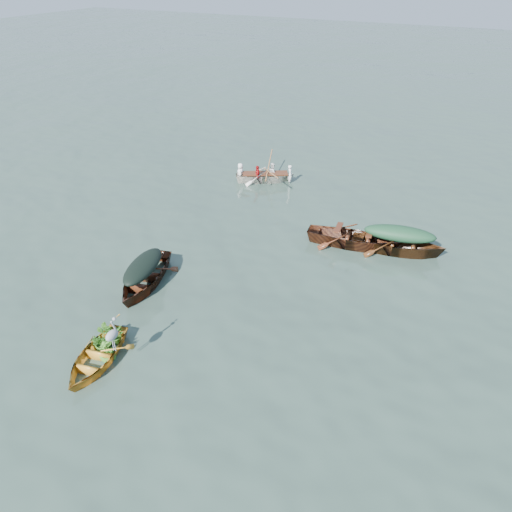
{
  "coord_description": "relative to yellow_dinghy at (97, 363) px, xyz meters",
  "views": [
    {
      "loc": [
        5.96,
        -10.85,
        8.75
      ],
      "look_at": [
        -0.23,
        1.25,
        0.5
      ],
      "focal_mm": 35.0,
      "sensor_mm": 36.0,
      "label": 1
    }
  ],
  "objects": [
    {
      "name": "oars",
      "position": [
        -1.4,
        12.35,
        0.45
      ],
      "size": [
        1.8,
        2.56,
        0.06
      ],
      "primitive_type": null,
      "rotation": [
        0.0,
        0.0,
        2.08
      ],
      "color": "#976439",
      "rests_on": "rowed_boat"
    },
    {
      "name": "rowers",
      "position": [
        -1.4,
        12.35,
        0.8
      ],
      "size": [
        2.71,
        2.11,
        0.76
      ],
      "primitive_type": "imported",
      "rotation": [
        0.0,
        0.0,
        2.08
      ],
      "color": "white",
      "rests_on": "rowed_boat"
    },
    {
      "name": "dark_covered_boat",
      "position": [
        -1.09,
        3.34,
        0.0
      ],
      "size": [
        2.31,
        4.13,
        0.99
      ],
      "primitive_type": "imported",
      "rotation": [
        0.0,
        0.0,
        0.23
      ],
      "color": "#562814",
      "rests_on": "ground"
    },
    {
      "name": "open_wooden_boat",
      "position": [
        3.88,
        8.55,
        0.0
      ],
      "size": [
        4.6,
        1.96,
        1.04
      ],
      "primitive_type": "imported",
      "rotation": [
        0.0,
        0.0,
        1.7
      ],
      "color": "brown",
      "rests_on": "ground"
    },
    {
      "name": "green_tarp_cover",
      "position": [
        5.37,
        8.82,
        0.76
      ],
      "size": [
        2.46,
        1.15,
        0.52
      ],
      "primitive_type": "ellipsoid",
      "rotation": [
        0.0,
        0.0,
        1.75
      ],
      "color": "#193E24",
      "rests_on": "green_tarp_boat"
    },
    {
      "name": "ground",
      "position": [
        1.79,
        4.43,
        0.0
      ],
      "size": [
        140.0,
        140.0,
        0.0
      ],
      "primitive_type": "plane",
      "color": "#344A3F",
      "rests_on": "ground"
    },
    {
      "name": "thwart_benches",
      "position": [
        3.88,
        8.55,
        0.54
      ],
      "size": [
        2.32,
        1.12,
        0.04
      ],
      "primitive_type": null,
      "rotation": [
        0.0,
        0.0,
        1.7
      ],
      "color": "#451E10",
      "rests_on": "open_wooden_boat"
    },
    {
      "name": "rowed_boat",
      "position": [
        -1.4,
        12.35,
        0.0
      ],
      "size": [
        3.72,
        2.74,
        0.83
      ],
      "primitive_type": "imported",
      "rotation": [
        0.0,
        0.0,
        2.08
      ],
      "color": "white",
      "rests_on": "ground"
    },
    {
      "name": "dinghy_weeds",
      "position": [
        -0.09,
        0.54,
        0.69
      ],
      "size": [
        0.87,
        1.02,
        0.6
      ],
      "primitive_type": "imported",
      "rotation": [
        0.0,
        0.0,
        0.2
      ],
      "color": "#2F5F19",
      "rests_on": "yellow_dinghy"
    },
    {
      "name": "yellow_dinghy",
      "position": [
        0.0,
        0.0,
        0.0
      ],
      "size": [
        1.85,
        3.15,
        0.78
      ],
      "primitive_type": "imported",
      "rotation": [
        0.0,
        0.0,
        0.2
      ],
      "color": "orange",
      "rests_on": "ground"
    },
    {
      "name": "heron",
      "position": [
        0.53,
        0.16,
        0.85
      ],
      "size": [
        0.36,
        0.45,
        0.92
      ],
      "primitive_type": null,
      "rotation": [
        0.0,
        0.0,
        0.2
      ],
      "color": "#9C9FA4",
      "rests_on": "yellow_dinghy"
    },
    {
      "name": "green_tarp_boat",
      "position": [
        5.37,
        8.82,
        0.0
      ],
      "size": [
        4.48,
        2.09,
        1.0
      ],
      "primitive_type": "imported",
      "rotation": [
        0.0,
        0.0,
        1.75
      ],
      "color": "#522C13",
      "rests_on": "ground"
    },
    {
      "name": "dark_tarp_cover",
      "position": [
        -1.09,
        3.34,
        0.69
      ],
      "size": [
        1.27,
        2.27,
        0.4
      ],
      "primitive_type": "ellipsoid",
      "rotation": [
        0.0,
        0.0,
        0.23
      ],
      "color": "black",
      "rests_on": "dark_covered_boat"
    }
  ]
}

